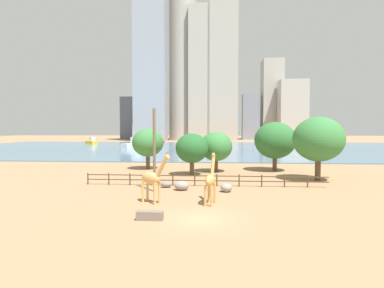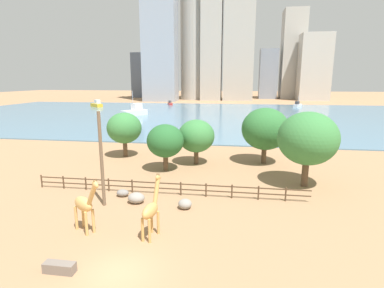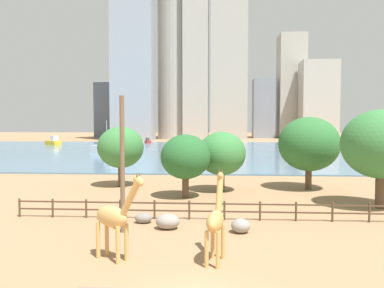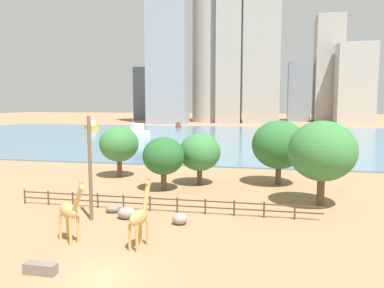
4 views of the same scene
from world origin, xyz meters
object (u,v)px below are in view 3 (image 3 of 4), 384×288
Objects in this scene: boulder_by_pole at (241,226)px; boat_barge at (109,146)px; giraffe_tall at (115,217)px; tree_right_small at (222,154)px; boat_ferry at (53,142)px; tree_right_tall at (309,144)px; utility_pole at (122,165)px; tree_left_large at (381,144)px; tree_left_small at (121,147)px; boat_tug at (148,141)px; boulder_small at (168,221)px; tree_center_broad at (185,157)px; boat_sailboat at (306,141)px; giraffe_companion at (216,220)px; boulder_near_fence at (143,218)px.

boat_barge is (-26.12, 62.61, 1.00)m from boulder_by_pole.
tree_right_small is (5.37, 18.73, 1.58)m from giraffe_tall.
tree_right_tall is at bearing 169.18° from boat_ferry.
tree_right_tall is (14.78, 15.79, 0.43)m from utility_pole.
tree_right_tall is at bearing 112.78° from tree_left_large.
tree_left_small is 0.74× the size of boat_barge.
boulder_by_pole is 0.16× the size of tree_right_tall.
tree_left_small is (-5.08, 20.99, 1.99)m from giraffe_tall.
giraffe_tall is 70.40m from boat_barge.
tree_right_tall reaches higher than boat_tug.
boulder_small is (2.59, 0.89, -3.62)m from utility_pole.
tree_center_broad is at bearing -38.17° from tree_left_small.
boulder_small is 0.26× the size of tree_right_small.
boulder_small is at bearing -66.02° from tree_left_small.
boat_barge is at bearing 109.23° from boulder_small.
tree_center_broad is at bearing -167.30° from boat_sailboat.
tree_center_broad is at bearing 54.37° from boat_barge.
tree_left_large reaches higher than tree_right_small.
tree_left_large is 1.19× the size of boat_ferry.
boulder_small is 105.47m from boat_sailboat.
tree_left_large is at bearing 22.75° from utility_pole.
boulder_small is 98.95m from boat_ferry.
utility_pole reaches higher than boat_sailboat.
giraffe_tall is at bearing -145.01° from tree_left_large.
tree_right_small is at bearing 58.85° from boat_barge.
boat_barge reaches higher than boulder_by_pole.
utility_pole is at bearing 62.43° from giraffe_companion.
utility_pole reaches higher than boulder_by_pole.
giraffe_tall is 2.92× the size of boulder_small.
boat_barge is (-24.62, 67.48, -0.58)m from giraffe_companion.
tree_right_small is 1.13× the size of boat_sailboat.
boat_tug is 39.70m from boat_barge.
utility_pole is 19.76m from tree_left_large.
giraffe_companion is 0.51× the size of boat_barge.
giraffe_tall reaches higher than boat_ferry.
boulder_by_pole is 0.21× the size of tree_center_broad.
boat_barge is (-21.65, 62.08, 0.95)m from boulder_small.
tree_right_small is at bearing -169.30° from tree_right_tall.
tree_right_tall is at bearing 67.21° from boat_barge.
boat_barge is (24.48, -25.45, 0.25)m from boat_ferry.
boulder_near_fence is at bearing -162.59° from tree_left_large.
boat_barge reaches higher than boat_ferry.
giraffe_companion is 5.34m from boulder_by_pole.
tree_right_tall reaches higher than giraffe_companion.
tree_left_large reaches higher than boulder_near_fence.
boat_barge is (-1.85, -39.65, 0.60)m from boat_tug.
tree_right_tall is 0.86× the size of boat_barge.
boat_sailboat is at bearing 104.29° from giraffe_tall.
giraffe_tall is at bearing -97.97° from tree_center_broad.
giraffe_tall is at bearing -105.99° from tree_right_small.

